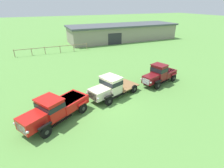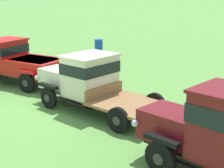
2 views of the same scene
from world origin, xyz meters
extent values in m
plane|color=#5B9342|center=(0.00, 0.00, 0.00)|extent=(240.00, 240.00, 0.00)
cylinder|color=black|center=(-6.87, -0.74, 0.45)|extent=(0.85, 0.60, 0.90)
cylinder|color=#2D2D2D|center=(-6.92, -0.66, 0.45)|extent=(0.28, 0.19, 0.31)
cylinder|color=black|center=(-2.74, -0.63, 0.45)|extent=(0.85, 0.60, 0.90)
cylinder|color=#2D2D2D|center=(-2.69, -0.71, 0.45)|extent=(0.28, 0.19, 0.31)
cylinder|color=black|center=(-3.80, 1.12, 0.45)|extent=(0.85, 0.60, 0.90)
cylinder|color=#2D2D2D|center=(-3.85, 1.20, 0.45)|extent=(0.28, 0.19, 0.31)
cube|color=black|center=(-4.90, -0.74, 0.53)|extent=(4.96, 3.61, 0.12)
cube|color=black|center=(-6.87, -0.74, 0.95)|extent=(0.99, 0.71, 0.12)
cube|color=red|center=(-5.25, -0.95, 1.31)|extent=(2.10, 2.25, 1.43)
cube|color=black|center=(-5.25, -0.95, 1.63)|extent=(2.17, 2.31, 0.40)
cube|color=red|center=(-5.25, -0.95, 2.06)|extent=(2.26, 2.39, 0.08)
cube|color=black|center=(-5.65, -0.02, 0.51)|extent=(1.71, 1.11, 0.05)
cube|color=red|center=(-3.59, 0.05, 0.95)|extent=(3.12, 2.91, 0.72)
cube|color=black|center=(-3.59, 0.05, 1.28)|extent=(2.63, 2.45, 0.06)
cube|color=red|center=(-2.74, -0.63, 0.95)|extent=(0.95, 0.68, 0.12)
cube|color=red|center=(-3.80, 1.12, 0.95)|extent=(0.95, 0.68, 0.12)
cylinder|color=black|center=(-0.29, -0.42, 0.43)|extent=(0.85, 0.43, 0.86)
cylinder|color=#2D2D2D|center=(-0.26, -0.50, 0.43)|extent=(0.29, 0.13, 0.30)
cylinder|color=black|center=(-1.00, 1.53, 0.43)|extent=(0.85, 0.43, 0.86)
cylinder|color=#2D2D2D|center=(-1.03, 1.61, 0.43)|extent=(0.29, 0.13, 0.30)
cylinder|color=black|center=(3.02, 0.81, 0.43)|extent=(0.85, 0.43, 0.86)
cylinder|color=#2D2D2D|center=(3.05, 0.73, 0.43)|extent=(0.29, 0.13, 0.30)
cylinder|color=black|center=(2.31, 2.75, 0.43)|extent=(0.85, 0.43, 0.86)
cylinder|color=#2D2D2D|center=(2.28, 2.83, 0.43)|extent=(0.29, 0.13, 0.30)
cube|color=black|center=(0.92, 1.13, 0.51)|extent=(5.10, 2.81, 0.12)
cube|color=beige|center=(-0.87, 0.47, 0.97)|extent=(2.03, 1.92, 0.81)
cube|color=silver|center=(-1.61, 0.20, 0.93)|extent=(0.45, 1.09, 0.61)
sphere|color=silver|center=(-1.35, -0.53, 0.99)|extent=(0.20, 0.20, 0.20)
sphere|color=silver|center=(-1.89, 0.93, 0.99)|extent=(0.20, 0.20, 0.20)
cube|color=black|center=(-0.29, -0.42, 0.91)|extent=(0.99, 0.53, 0.12)
cube|color=black|center=(-1.00, 1.53, 0.91)|extent=(0.99, 0.53, 0.12)
cube|color=beige|center=(0.53, 0.99, 1.31)|extent=(1.90, 2.18, 1.49)
cube|color=black|center=(0.53, 0.99, 1.65)|extent=(1.97, 2.24, 0.42)
cube|color=beige|center=(0.53, 0.99, 2.10)|extent=(2.06, 2.31, 0.08)
cube|color=black|center=(1.00, 0.08, 0.49)|extent=(1.83, 0.79, 0.05)
cube|color=black|center=(0.30, 1.99, 0.49)|extent=(1.83, 0.79, 0.05)
cube|color=olive|center=(2.32, 1.65, 0.62)|extent=(3.05, 2.84, 0.10)
cube|color=olive|center=(1.20, 1.24, 0.85)|extent=(0.76, 1.88, 0.44)
cylinder|color=black|center=(5.75, 0.50, 0.43)|extent=(0.88, 0.44, 0.87)
cylinder|color=#2D2D2D|center=(5.78, 0.40, 0.43)|extent=(0.30, 0.12, 0.30)
cylinder|color=black|center=(5.24, 2.08, 0.43)|extent=(0.88, 0.44, 0.87)
cylinder|color=#2D2D2D|center=(5.21, 2.18, 0.43)|extent=(0.30, 0.12, 0.30)
cube|color=maroon|center=(5.26, 1.22, 0.99)|extent=(1.89, 1.60, 0.82)
cube|color=silver|center=(4.53, 0.98, 0.95)|extent=(0.33, 0.89, 0.62)
sphere|color=silver|center=(4.70, 0.38, 1.01)|extent=(0.20, 0.20, 0.20)
sphere|color=silver|center=(4.33, 1.57, 1.01)|extent=(0.20, 0.20, 0.20)
cube|color=black|center=(5.75, 0.50, 0.92)|extent=(1.01, 0.49, 0.12)
cube|color=black|center=(5.24, 2.08, 0.92)|extent=(1.01, 0.49, 0.12)
cube|color=maroon|center=(6.62, 1.65, 1.40)|extent=(1.61, 1.76, 1.65)
cylinder|color=#1951B2|center=(-10.71, 6.85, 0.43)|extent=(0.60, 0.60, 0.85)
cylinder|color=navy|center=(-10.71, 6.85, 0.60)|extent=(0.63, 0.63, 0.03)
cylinder|color=navy|center=(-10.71, 6.85, 0.26)|extent=(0.63, 0.63, 0.03)
camera|label=1|loc=(-5.48, -12.88, 8.45)|focal=28.00mm
camera|label=2|loc=(11.98, -4.24, 4.53)|focal=55.00mm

